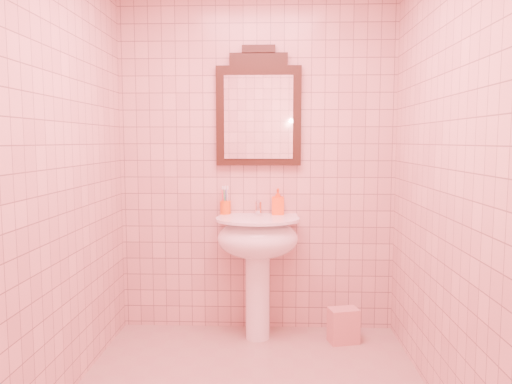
{
  "coord_description": "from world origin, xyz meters",
  "views": [
    {
      "loc": [
        0.12,
        -2.53,
        1.39
      ],
      "look_at": [
        0.01,
        0.55,
        1.08
      ],
      "focal_mm": 35.0,
      "sensor_mm": 36.0,
      "label": 1
    }
  ],
  "objects_px": {
    "soap_dispenser": "(278,202)",
    "mirror": "(259,111)",
    "pedestal_sink": "(258,247)",
    "toothbrush_cup": "(225,207)",
    "towel": "(343,325)"
  },
  "relations": [
    {
      "from": "soap_dispenser",
      "to": "towel",
      "type": "distance_m",
      "value": 0.98
    },
    {
      "from": "pedestal_sink",
      "to": "toothbrush_cup",
      "type": "distance_m",
      "value": 0.39
    },
    {
      "from": "mirror",
      "to": "towel",
      "type": "distance_m",
      "value": 1.62
    },
    {
      "from": "toothbrush_cup",
      "to": "towel",
      "type": "relative_size",
      "value": 0.75
    },
    {
      "from": "soap_dispenser",
      "to": "towel",
      "type": "bearing_deg",
      "value": -25.28
    },
    {
      "from": "soap_dispenser",
      "to": "mirror",
      "type": "bearing_deg",
      "value": 162.97
    },
    {
      "from": "mirror",
      "to": "soap_dispenser",
      "type": "xyz_separation_m",
      "value": [
        0.14,
        -0.04,
        -0.65
      ]
    },
    {
      "from": "mirror",
      "to": "towel",
      "type": "xyz_separation_m",
      "value": [
        0.6,
        -0.25,
        -1.49
      ]
    },
    {
      "from": "toothbrush_cup",
      "to": "soap_dispenser",
      "type": "bearing_deg",
      "value": -1.71
    },
    {
      "from": "pedestal_sink",
      "to": "soap_dispenser",
      "type": "height_order",
      "value": "soap_dispenser"
    },
    {
      "from": "pedestal_sink",
      "to": "soap_dispenser",
      "type": "relative_size",
      "value": 4.56
    },
    {
      "from": "pedestal_sink",
      "to": "toothbrush_cup",
      "type": "relative_size",
      "value": 4.77
    },
    {
      "from": "mirror",
      "to": "towel",
      "type": "relative_size",
      "value": 3.53
    },
    {
      "from": "towel",
      "to": "toothbrush_cup",
      "type": "bearing_deg",
      "value": 165.27
    },
    {
      "from": "pedestal_sink",
      "to": "toothbrush_cup",
      "type": "xyz_separation_m",
      "value": [
        -0.24,
        0.17,
        0.25
      ]
    }
  ]
}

